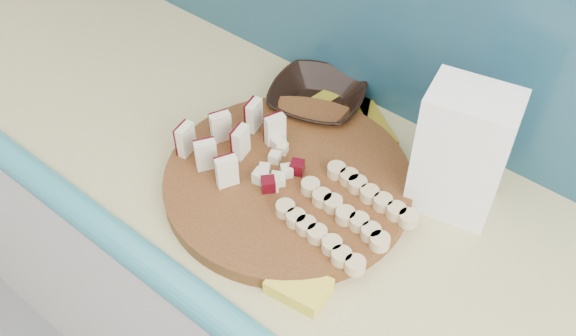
% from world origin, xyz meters
% --- Properties ---
extents(kitchen_counter, '(2.20, 0.63, 0.91)m').
position_xyz_m(kitchen_counter, '(0.10, 1.50, 0.46)').
color(kitchen_counter, white).
rests_on(kitchen_counter, ground).
extents(cutting_board, '(0.50, 0.50, 0.03)m').
position_xyz_m(cutting_board, '(0.26, 1.48, 0.92)').
color(cutting_board, '#48220F').
rests_on(cutting_board, kitchen_counter).
extents(apple_wedges, '(0.14, 0.18, 0.06)m').
position_xyz_m(apple_wedges, '(0.14, 1.46, 0.97)').
color(apple_wedges, beige).
rests_on(apple_wedges, cutting_board).
extents(apple_chunks, '(0.07, 0.07, 0.02)m').
position_xyz_m(apple_chunks, '(0.24, 1.48, 0.95)').
color(apple_chunks, beige).
rests_on(apple_chunks, cutting_board).
extents(banana_slices, '(0.21, 0.19, 0.02)m').
position_xyz_m(banana_slices, '(0.40, 1.46, 0.95)').
color(banana_slices, tan).
rests_on(banana_slices, cutting_board).
extents(brown_bowl, '(0.24, 0.24, 0.05)m').
position_xyz_m(brown_bowl, '(0.17, 1.69, 0.93)').
color(brown_bowl, black).
rests_on(brown_bowl, kitchen_counter).
extents(flour_bag, '(0.16, 0.13, 0.25)m').
position_xyz_m(flour_bag, '(0.51, 1.63, 1.03)').
color(flour_bag, white).
rests_on(flour_bag, kitchen_counter).
extents(sponge, '(0.10, 0.08, 0.03)m').
position_xyz_m(sponge, '(0.42, 1.31, 0.92)').
color(sponge, yellow).
rests_on(sponge, kitchen_counter).
extents(banana_peel, '(0.22, 0.19, 0.01)m').
position_xyz_m(banana_peel, '(0.23, 1.75, 0.91)').
color(banana_peel, gold).
rests_on(banana_peel, kitchen_counter).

